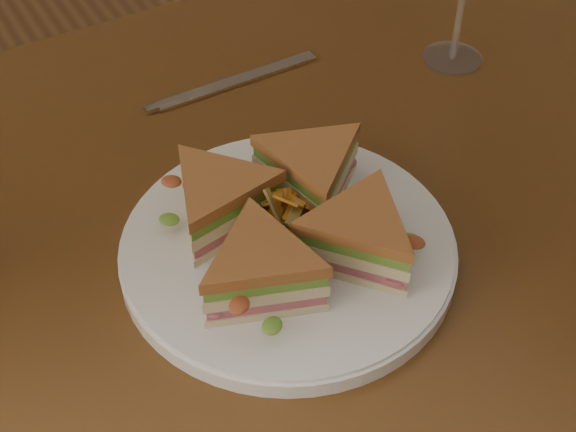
{
  "coord_description": "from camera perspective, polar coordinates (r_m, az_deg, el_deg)",
  "views": [
    {
      "loc": [
        -0.24,
        -0.49,
        1.29
      ],
      "look_at": [
        0.01,
        -0.06,
        0.8
      ],
      "focal_mm": 50.0,
      "sensor_mm": 36.0,
      "label": 1
    }
  ],
  "objects": [
    {
      "name": "crisps_mound",
      "position": [
        0.7,
        -0.0,
        -0.53
      ],
      "size": [
        0.09,
        0.09,
        0.05
      ],
      "primitive_type": null,
      "color": "orange",
      "rests_on": "plate"
    },
    {
      "name": "spoon",
      "position": [
        0.8,
        -4.88,
        3.13
      ],
      "size": [
        0.18,
        0.03,
        0.01
      ],
      "rotation": [
        0.0,
        0.0,
        -0.05
      ],
      "color": "silver",
      "rests_on": "table"
    },
    {
      "name": "plate",
      "position": [
        0.72,
        -0.0,
        -2.38
      ],
      "size": [
        0.3,
        0.3,
        0.02
      ],
      "primitive_type": "cylinder",
      "color": "white",
      "rests_on": "table"
    },
    {
      "name": "sandwich_wedges",
      "position": [
        0.69,
        -0.0,
        -0.29
      ],
      "size": [
        0.26,
        0.26,
        0.06
      ],
      "color": "beige",
      "rests_on": "plate"
    },
    {
      "name": "knife",
      "position": [
        0.92,
        -4.35,
        9.29
      ],
      "size": [
        0.22,
        0.02,
        0.0
      ],
      "rotation": [
        0.0,
        0.0,
        0.01
      ],
      "color": "silver",
      "rests_on": "table"
    },
    {
      "name": "table",
      "position": [
        0.83,
        -2.44,
        -4.91
      ],
      "size": [
        1.2,
        0.8,
        0.75
      ],
      "color": "#3B200D",
      "rests_on": "ground"
    }
  ]
}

